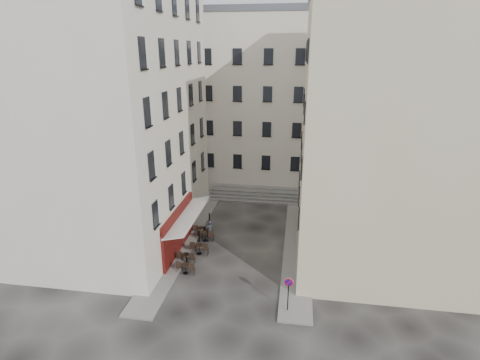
% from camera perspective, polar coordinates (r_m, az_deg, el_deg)
% --- Properties ---
extents(ground, '(90.00, 90.00, 0.00)m').
position_cam_1_polar(ground, '(27.85, -0.91, -12.33)').
color(ground, black).
rests_on(ground, ground).
extents(sidewalk_left, '(2.00, 22.00, 0.12)m').
position_cam_1_polar(sidewalk_left, '(32.16, -7.69, -7.82)').
color(sidewalk_left, slate).
rests_on(sidewalk_left, ground).
extents(sidewalk_right, '(2.00, 18.00, 0.12)m').
position_cam_1_polar(sidewalk_right, '(30.11, 8.67, -9.85)').
color(sidewalk_right, slate).
rests_on(sidewalk_right, ground).
extents(building_left, '(12.20, 16.20, 20.60)m').
position_cam_1_polar(building_left, '(30.46, -20.17, 10.00)').
color(building_left, beige).
rests_on(building_left, ground).
extents(building_right, '(12.20, 14.20, 18.60)m').
position_cam_1_polar(building_right, '(28.15, 22.03, 7.04)').
color(building_right, '#BDB08C').
rests_on(building_right, ground).
extents(building_back, '(18.20, 10.20, 18.60)m').
position_cam_1_polar(building_back, '(43.03, 2.05, 12.12)').
color(building_back, beige).
rests_on(building_back, ground).
extents(cafe_storefront, '(1.74, 7.30, 3.50)m').
position_cam_1_polar(cafe_storefront, '(28.74, -9.17, -7.26)').
color(cafe_storefront, '#43090A').
rests_on(cafe_storefront, ground).
extents(stone_steps, '(9.00, 3.15, 0.80)m').
position_cam_1_polar(stone_steps, '(38.87, 2.22, -2.22)').
color(stone_steps, '#585654').
rests_on(stone_steps, ground).
extents(bollard_near, '(0.12, 0.12, 0.98)m').
position_cam_1_polar(bollard_near, '(27.42, -8.14, -11.81)').
color(bollard_near, black).
rests_on(bollard_near, ground).
extents(bollard_mid, '(0.12, 0.12, 0.98)m').
position_cam_1_polar(bollard_mid, '(30.35, -6.24, -8.49)').
color(bollard_mid, black).
rests_on(bollard_mid, ground).
extents(bollard_far, '(0.12, 0.12, 0.98)m').
position_cam_1_polar(bollard_far, '(33.39, -4.70, -5.76)').
color(bollard_far, black).
rests_on(bollard_far, ground).
extents(no_parking_sign, '(0.52, 0.10, 2.29)m').
position_cam_1_polar(no_parking_sign, '(22.50, 7.39, -16.06)').
color(no_parking_sign, black).
rests_on(no_parking_sign, ground).
extents(bistro_table_a, '(1.31, 0.61, 0.92)m').
position_cam_1_polar(bistro_table_a, '(26.56, -8.28, -13.07)').
color(bistro_table_a, black).
rests_on(bistro_table_a, ground).
extents(bistro_table_b, '(1.31, 0.61, 0.92)m').
position_cam_1_polar(bistro_table_b, '(27.70, -8.19, -11.59)').
color(bistro_table_b, black).
rests_on(bistro_table_b, ground).
extents(bistro_table_c, '(1.41, 0.66, 0.99)m').
position_cam_1_polar(bistro_table_c, '(28.67, -6.19, -10.29)').
color(bistro_table_c, black).
rests_on(bistro_table_c, ground).
extents(bistro_table_d, '(1.41, 0.66, 0.99)m').
position_cam_1_polar(bistro_table_d, '(30.45, -5.29, -8.40)').
color(bistro_table_d, black).
rests_on(bistro_table_d, ground).
extents(bistro_table_e, '(1.15, 0.54, 0.81)m').
position_cam_1_polar(bistro_table_e, '(31.54, -5.94, -7.59)').
color(bistro_table_e, black).
rests_on(bistro_table_e, ground).
extents(pedestrian, '(0.81, 0.73, 1.85)m').
position_cam_1_polar(pedestrian, '(30.21, -4.64, -7.72)').
color(pedestrian, '#222428').
rests_on(pedestrian, ground).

